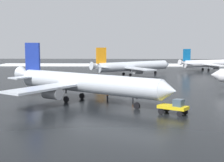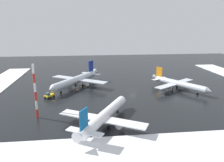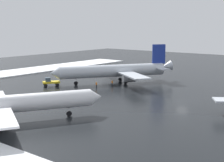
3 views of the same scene
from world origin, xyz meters
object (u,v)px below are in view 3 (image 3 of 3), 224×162
at_px(ground_crew_mid_apron, 112,83).
at_px(airplane_parked_starboard, 9,104).
at_px(pushback_tug, 50,82).
at_px(ground_crew_beside_wing, 96,84).
at_px(airplane_parked_portside, 116,71).

bearing_deg(ground_crew_mid_apron, airplane_parked_starboard, -38.60).
xyz_separation_m(pushback_tug, ground_crew_mid_apron, (13.08, 11.06, -0.31)).
bearing_deg(ground_crew_beside_wing, pushback_tug, 134.00).
height_order(airplane_parked_starboard, ground_crew_beside_wing, airplane_parked_starboard).
bearing_deg(ground_crew_beside_wing, airplane_parked_portside, 20.74).
bearing_deg(airplane_parked_portside, pushback_tug, -1.14).
xyz_separation_m(pushback_tug, ground_crew_beside_wing, (11.56, 6.11, -0.31)).
bearing_deg(pushback_tug, ground_crew_beside_wing, 152.01).
relative_size(airplane_parked_portside, ground_crew_mid_apron, 19.11).
bearing_deg(airplane_parked_portside, airplane_parked_starboard, 47.16).
xyz_separation_m(airplane_parked_portside, ground_crew_mid_apron, (2.29, -4.52, -2.68)).
relative_size(ground_crew_mid_apron, ground_crew_beside_wing, 1.00).
distance_m(pushback_tug, ground_crew_beside_wing, 13.08).
relative_size(airplane_parked_portside, airplane_parked_starboard, 1.07).
bearing_deg(airplane_parked_portside, ground_crew_beside_wing, 38.21).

